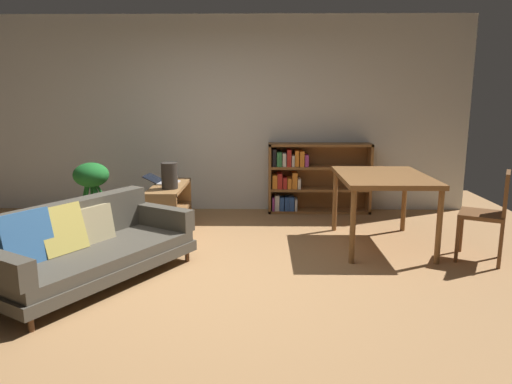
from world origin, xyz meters
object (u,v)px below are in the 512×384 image
desk_speaker (169,176)px  dining_chair_near (491,211)px  fabric_couch (83,246)px  dining_table (383,182)px  potted_floor_plant (92,186)px  bookshelf (311,178)px  open_laptop (163,181)px  media_console (170,209)px

desk_speaker → dining_chair_near: dining_chair_near is taller
fabric_couch → dining_table: (2.87, 1.07, 0.38)m
potted_floor_plant → dining_table: potted_floor_plant is taller
potted_floor_plant → dining_table: 3.44m
potted_floor_plant → bookshelf: bearing=18.4°
open_laptop → dining_chair_near: (3.45, -1.14, -0.08)m
media_console → bookshelf: size_ratio=0.74×
media_console → dining_chair_near: (3.36, -1.01, 0.24)m
open_laptop → dining_table: size_ratio=0.34×
dining_chair_near → bookshelf: 2.57m
dining_chair_near → bookshelf: bearing=127.3°
dining_chair_near → desk_speaker: bearing=166.3°
open_laptop → potted_floor_plant: (-0.87, -0.02, -0.06)m
open_laptop → bookshelf: bookshelf is taller
dining_chair_near → dining_table: bearing=152.3°
desk_speaker → potted_floor_plant: 1.09m
fabric_couch → open_laptop: 1.77m
media_console → open_laptop: open_laptop is taller
fabric_couch → media_console: size_ratio=1.90×
fabric_couch → media_console: 1.65m
open_laptop → dining_table: 2.60m
potted_floor_plant → bookshelf: bookshelf is taller
open_laptop → dining_chair_near: size_ratio=0.47×
media_console → bookshelf: bearing=29.9°
fabric_couch → bookshelf: (2.25, 2.62, 0.16)m
desk_speaker → dining_table: size_ratio=0.24×
media_console → open_laptop: 0.36m
dining_table → bookshelf: bearing=111.7°
open_laptop → bookshelf: (1.89, 0.90, -0.11)m
potted_floor_plant → dining_chair_near: size_ratio=0.91×
open_laptop → desk_speaker: desk_speaker is taller
fabric_couch → desk_speaker: (0.51, 1.38, 0.40)m
bookshelf → media_console: bearing=-150.1°
dining_chair_near → bookshelf: bookshelf is taller
fabric_couch → bookshelf: bookshelf is taller
potted_floor_plant → bookshelf: size_ratio=0.58×
media_console → dining_chair_near: dining_chair_near is taller
bookshelf → dining_chair_near: bearing=-52.7°
potted_floor_plant → open_laptop: bearing=1.3°
desk_speaker → bookshelf: (1.74, 1.24, -0.23)m
open_laptop → dining_table: (2.51, -0.65, 0.11)m
potted_floor_plant → media_console: bearing=-6.6°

